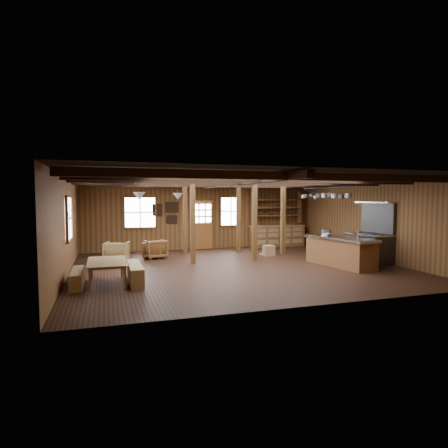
{
  "coord_description": "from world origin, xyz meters",
  "views": [
    {
      "loc": [
        -3.94,
        -11.07,
        2.19
      ],
      "look_at": [
        -0.12,
        0.99,
        1.31
      ],
      "focal_mm": 30.0,
      "sensor_mm": 36.0,
      "label": 1
    }
  ],
  "objects": [
    {
      "name": "room",
      "position": [
        0.0,
        0.0,
        1.4
      ],
      "size": [
        10.04,
        9.04,
        2.84
      ],
      "color": "black",
      "rests_on": "ground"
    },
    {
      "name": "ceiling_joists",
      "position": [
        0.0,
        0.18,
        2.68
      ],
      "size": [
        9.8,
        8.82,
        0.18
      ],
      "color": "black",
      "rests_on": "ceiling"
    },
    {
      "name": "timber_posts",
      "position": [
        0.52,
        2.08,
        1.4
      ],
      "size": [
        3.95,
        2.35,
        2.8
      ],
      "color": "#472B14",
      "rests_on": "floor"
    },
    {
      "name": "back_door",
      "position": [
        0.0,
        4.45,
        0.88
      ],
      "size": [
        1.02,
        0.08,
        2.15
      ],
      "color": "brown",
      "rests_on": "floor"
    },
    {
      "name": "window_back_left",
      "position": [
        -2.6,
        4.46,
        1.6
      ],
      "size": [
        1.32,
        0.06,
        1.32
      ],
      "color": "white",
      "rests_on": "wall_back"
    },
    {
      "name": "window_back_right",
      "position": [
        1.3,
        4.46,
        1.6
      ],
      "size": [
        1.02,
        0.06,
        1.32
      ],
      "color": "white",
      "rests_on": "wall_back"
    },
    {
      "name": "window_left",
      "position": [
        -4.96,
        0.5,
        1.6
      ],
      "size": [
        0.14,
        1.24,
        1.32
      ],
      "color": "white",
      "rests_on": "wall_back"
    },
    {
      "name": "notice_boards",
      "position": [
        -1.5,
        4.46,
        1.64
      ],
      "size": [
        1.08,
        0.03,
        0.9
      ],
      "color": "silver",
      "rests_on": "wall_back"
    },
    {
      "name": "back_counter",
      "position": [
        3.4,
        4.2,
        0.6
      ],
      "size": [
        2.55,
        0.6,
        2.45
      ],
      "color": "brown",
      "rests_on": "floor"
    },
    {
      "name": "pendant_lamps",
      "position": [
        -2.25,
        1.0,
        2.25
      ],
      "size": [
        1.86,
        2.36,
        0.66
      ],
      "color": "#303033",
      "rests_on": "ceiling"
    },
    {
      "name": "pot_rack",
      "position": [
        3.35,
        0.35,
        2.28
      ],
      "size": [
        0.37,
        3.0,
        0.42
      ],
      "color": "#303033",
      "rests_on": "ceiling"
    },
    {
      "name": "kitchen_island",
      "position": [
        3.23,
        -0.82,
        0.48
      ],
      "size": [
        1.25,
        2.61,
        1.2
      ],
      "rotation": [
        0.0,
        0.0,
        0.15
      ],
      "color": "brown",
      "rests_on": "floor"
    },
    {
      "name": "step_stool",
      "position": [
        1.92,
        1.8,
        0.2
      ],
      "size": [
        0.46,
        0.33,
        0.4
      ],
      "primitive_type": "cube",
      "rotation": [
        0.0,
        0.0,
        0.0
      ],
      "color": "#936A43",
      "rests_on": "floor"
    },
    {
      "name": "commercial_range",
      "position": [
        4.65,
        -0.52,
        0.66
      ],
      "size": [
        0.86,
        1.67,
        2.07
      ],
      "color": "#303033",
      "rests_on": "floor"
    },
    {
      "name": "dining_table",
      "position": [
        -3.9,
        -1.24,
        0.3
      ],
      "size": [
        0.96,
        1.71,
        0.6
      ],
      "primitive_type": "imported",
      "rotation": [
        0.0,
        0.0,
        1.58
      ],
      "color": "olive",
      "rests_on": "floor"
    },
    {
      "name": "bench_wall",
      "position": [
        -4.65,
        -1.24,
        0.2
      ],
      "size": [
        0.27,
        1.45,
        0.4
      ],
      "primitive_type": "cube",
      "color": "#936A43",
      "rests_on": "floor"
    },
    {
      "name": "bench_aisle",
      "position": [
        -3.25,
        -1.24,
        0.24
      ],
      "size": [
        0.33,
        1.74,
        0.48
      ],
      "primitive_type": "cube",
      "color": "#936A43",
      "rests_on": "floor"
    },
    {
      "name": "armchair_a",
      "position": [
        -2.25,
        2.53,
        0.34
      ],
      "size": [
        0.85,
        0.87,
        0.68
      ],
      "primitive_type": "imported",
      "rotation": [
        0.0,
        0.0,
        3.33
      ],
      "color": "brown",
      "rests_on": "floor"
    },
    {
      "name": "armchair_b",
      "position": [
        -2.34,
        2.62,
        0.31
      ],
      "size": [
        0.81,
        0.82,
        0.62
      ],
      "primitive_type": "imported",
      "rotation": [
        0.0,
        0.0,
        2.9
      ],
      "color": "brown",
      "rests_on": "floor"
    },
    {
      "name": "armchair_c",
      "position": [
        -3.61,
        2.1,
        0.35
      ],
      "size": [
        0.92,
        0.94,
        0.7
      ],
      "primitive_type": "imported",
      "rotation": [
        0.0,
        0.0,
        2.89
      ],
      "color": "olive",
      "rests_on": "floor"
    },
    {
      "name": "counter_pot",
      "position": [
        3.17,
        -0.11,
        1.04
      ],
      "size": [
        0.32,
        0.32,
        0.19
      ],
      "primitive_type": "cylinder",
      "color": "#B2B5B9",
      "rests_on": "kitchen_island"
    },
    {
      "name": "bowl",
      "position": [
        3.09,
        -0.3,
        0.97
      ],
      "size": [
        0.34,
        0.34,
        0.07
      ],
      "primitive_type": "imported",
      "rotation": [
        0.0,
        0.0,
        0.34
      ],
      "color": "silver",
      "rests_on": "kitchen_island"
    }
  ]
}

